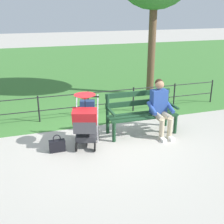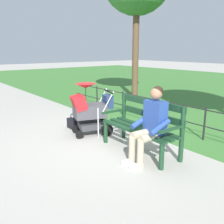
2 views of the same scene
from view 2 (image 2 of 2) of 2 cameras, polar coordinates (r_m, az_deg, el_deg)
The scene contains 6 objects.
ground_plane at distance 5.39m, azimuth -0.77°, elevation -6.06°, with size 60.00×60.00×0.00m, color #ADA89E.
park_bench at distance 4.65m, azimuth 7.11°, elevation -2.62°, with size 1.61×0.62×0.96m.
person_on_bench at distance 4.20m, azimuth 8.78°, elevation -2.36°, with size 0.54×0.74×1.28m.
stroller at distance 5.49m, azimuth -5.17°, elevation 0.73°, with size 0.74×0.99×1.15m.
handbag at distance 6.09m, azimuth -8.98°, elevation -2.57°, with size 0.32×0.14×0.37m.
park_fence at distance 6.09m, azimuth 12.23°, elevation 0.14°, with size 7.82×0.04×0.70m.
Camera 2 is at (-4.02, 3.07, 1.85)m, focal length 40.12 mm.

